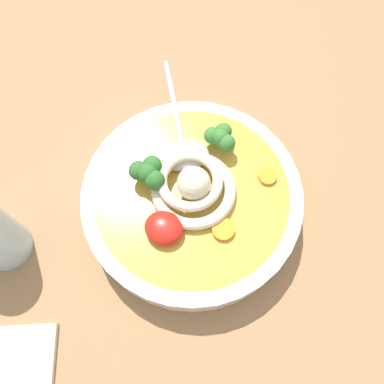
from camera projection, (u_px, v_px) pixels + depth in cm
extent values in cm
cube|color=#936D47|center=(203.00, 244.00, 48.20)|extent=(109.06, 109.06, 3.80)
cylinder|color=silver|center=(192.00, 200.00, 45.92)|extent=(26.87, 26.87, 5.05)
cylinder|color=gold|center=(192.00, 199.00, 45.73)|extent=(23.64, 23.64, 4.65)
torus|color=beige|center=(194.00, 190.00, 42.96)|extent=(10.13, 10.13, 1.40)
torus|color=beige|center=(190.00, 181.00, 42.20)|extent=(10.85, 10.85, 1.26)
sphere|color=beige|center=(194.00, 183.00, 41.30)|extent=(3.93, 3.93, 3.93)
ellipsoid|color=#B7B7BC|center=(185.00, 155.00, 44.69)|extent=(7.43, 6.95, 1.60)
cylinder|color=#B7B7BC|center=(175.00, 106.00, 47.61)|extent=(8.82, 13.03, 0.80)
ellipsoid|color=red|center=(164.00, 228.00, 40.76)|extent=(4.47, 4.02, 2.01)
cylinder|color=#7A9E60|center=(220.00, 144.00, 45.56)|extent=(1.08, 1.08, 1.16)
sphere|color=#38752D|center=(220.00, 137.00, 44.05)|extent=(2.13, 2.13, 2.13)
sphere|color=#38752D|center=(212.00, 135.00, 44.39)|extent=(2.13, 2.13, 2.13)
sphere|color=#38752D|center=(227.00, 143.00, 43.85)|extent=(2.13, 2.13, 2.13)
sphere|color=#38752D|center=(223.00, 131.00, 44.58)|extent=(2.13, 2.13, 2.13)
cylinder|color=#7A9E60|center=(149.00, 180.00, 43.51)|extent=(1.22, 1.22, 1.30)
sphere|color=#2D6628|center=(148.00, 173.00, 41.81)|extent=(2.39, 2.39, 2.39)
sphere|color=#2D6628|center=(138.00, 171.00, 42.19)|extent=(2.39, 2.39, 2.39)
sphere|color=#2D6628|center=(155.00, 180.00, 41.59)|extent=(2.39, 2.39, 2.39)
sphere|color=#2D6628|center=(152.00, 166.00, 42.41)|extent=(2.39, 2.39, 2.39)
cylinder|color=orange|center=(223.00, 229.00, 41.42)|extent=(2.64, 2.64, 0.61)
cylinder|color=orange|center=(267.00, 177.00, 44.15)|extent=(2.21, 2.21, 0.49)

